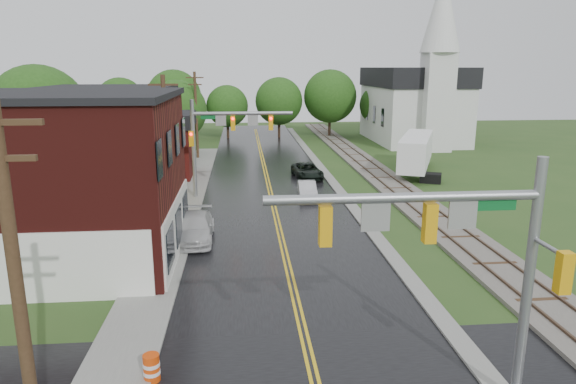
{
  "coord_description": "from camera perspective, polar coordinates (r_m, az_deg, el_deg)",
  "views": [
    {
      "loc": [
        -2.08,
        -10.33,
        9.43
      ],
      "look_at": [
        0.1,
        13.9,
        3.5
      ],
      "focal_mm": 32.0,
      "sensor_mm": 36.0,
      "label": 1
    }
  ],
  "objects": [
    {
      "name": "main_road",
      "position": [
        41.47,
        -2.12,
        0.54
      ],
      "size": [
        10.0,
        90.0,
        0.02
      ],
      "primitive_type": "cube",
      "color": "black",
      "rests_on": "ground"
    },
    {
      "name": "utility_pole_b",
      "position": [
        33.01,
        -13.36,
        5.13
      ],
      "size": [
        1.8,
        0.28,
        9.0
      ],
      "color": "#382616",
      "rests_on": "ground"
    },
    {
      "name": "church",
      "position": [
        67.85,
        14.1,
        10.26
      ],
      "size": [
        10.4,
        18.4,
        20.0
      ],
      "color": "silver",
      "rests_on": "ground"
    },
    {
      "name": "tree_left_e",
      "position": [
        56.82,
        -12.1,
        8.74
      ],
      "size": [
        6.4,
        6.4,
        8.16
      ],
      "color": "black",
      "rests_on": "ground"
    },
    {
      "name": "sedan_silver",
      "position": [
        37.92,
        2.13,
        0.23
      ],
      "size": [
        1.44,
        3.73,
        1.21
      ],
      "primitive_type": "imported",
      "rotation": [
        0.0,
        0.0,
        -0.04
      ],
      "color": "#B8B7BD",
      "rests_on": "ground"
    },
    {
      "name": "brick_building",
      "position": [
        27.88,
        -26.94,
        1.29
      ],
      "size": [
        14.3,
        10.3,
        8.3
      ],
      "color": "#49120F",
      "rests_on": "ground"
    },
    {
      "name": "tree_left_b",
      "position": [
        45.23,
        -25.76,
        7.65
      ],
      "size": [
        7.6,
        7.6,
        9.69
      ],
      "color": "black",
      "rests_on": "ground"
    },
    {
      "name": "utility_pole_c",
      "position": [
        54.73,
        -10.17,
        8.55
      ],
      "size": [
        1.8,
        0.28,
        9.0
      ],
      "color": "#382616",
      "rests_on": "ground"
    },
    {
      "name": "suv_dark",
      "position": [
        44.7,
        2.14,
        2.36
      ],
      "size": [
        2.59,
        4.83,
        1.29
      ],
      "primitive_type": "imported",
      "rotation": [
        0.0,
        0.0,
        0.1
      ],
      "color": "black",
      "rests_on": "ground"
    },
    {
      "name": "curb_right",
      "position": [
        46.9,
        4.16,
        2.06
      ],
      "size": [
        0.8,
        70.0,
        0.12
      ],
      "primitive_type": "cube",
      "color": "gray",
      "rests_on": "ground"
    },
    {
      "name": "pickup_white",
      "position": [
        29.07,
        -10.29,
        -3.97
      ],
      "size": [
        2.05,
        4.96,
        1.44
      ],
      "primitive_type": "imported",
      "rotation": [
        0.0,
        0.0,
        0.01
      ],
      "color": "beige",
      "rests_on": "ground"
    },
    {
      "name": "sidewalk_left",
      "position": [
        36.79,
        -11.39,
        -1.43
      ],
      "size": [
        2.4,
        50.0,
        0.12
      ],
      "primitive_type": "cube",
      "color": "gray",
      "rests_on": "ground"
    },
    {
      "name": "traffic_signal_near",
      "position": [
        14.23,
        18.19,
        -5.27
      ],
      "size": [
        7.34,
        0.3,
        7.2
      ],
      "color": "gray",
      "rests_on": "ground"
    },
    {
      "name": "traffic_signal_far",
      "position": [
        37.62,
        -7.26,
        6.79
      ],
      "size": [
        7.34,
        0.43,
        7.2
      ],
      "color": "gray",
      "rests_on": "ground"
    },
    {
      "name": "tree_left_c",
      "position": [
        51.82,
        -18.4,
        7.56
      ],
      "size": [
        6.0,
        6.0,
        7.65
      ],
      "color": "black",
      "rests_on": "ground"
    },
    {
      "name": "semi_trailer",
      "position": [
        47.91,
        14.08,
        4.46
      ],
      "size": [
        6.28,
        10.62,
        3.44
      ],
      "color": "black",
      "rests_on": "ground"
    },
    {
      "name": "railroad",
      "position": [
        47.82,
        9.61,
        2.26
      ],
      "size": [
        3.2,
        80.0,
        0.3
      ],
      "color": "#59544C",
      "rests_on": "ground"
    },
    {
      "name": "yellow_house",
      "position": [
        37.92,
        -18.7,
        3.52
      ],
      "size": [
        8.0,
        7.0,
        6.4
      ],
      "primitive_type": "cube",
      "color": "tan",
      "rests_on": "ground"
    },
    {
      "name": "construction_barrel",
      "position": [
        17.16,
        -14.92,
        -18.37
      ],
      "size": [
        0.51,
        0.51,
        0.89
      ],
      "primitive_type": "cylinder",
      "rotation": [
        0.0,
        0.0,
        -0.01
      ],
      "color": "#CF3B09",
      "rests_on": "ground"
    },
    {
      "name": "darkred_building",
      "position": [
        46.58,
        -14.9,
        4.31
      ],
      "size": [
        7.0,
        6.0,
        4.4
      ],
      "primitive_type": "cube",
      "color": "#3F0F0C",
      "rests_on": "ground"
    },
    {
      "name": "utility_pole_a",
      "position": [
        12.29,
        -27.75,
        -10.49
      ],
      "size": [
        1.8,
        0.28,
        9.0
      ],
      "color": "#382616",
      "rests_on": "ground"
    }
  ]
}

